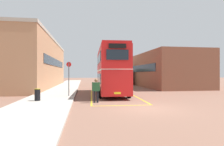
% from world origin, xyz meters
% --- Properties ---
extents(ground_plane, '(135.60, 135.60, 0.00)m').
position_xyz_m(ground_plane, '(0.00, 14.40, 0.00)').
color(ground_plane, brown).
extents(sidewalk_left, '(4.00, 57.60, 0.14)m').
position_xyz_m(sidewalk_left, '(-6.50, 16.80, 0.07)').
color(sidewalk_left, '#A39E93').
rests_on(sidewalk_left, ground).
extents(brick_building_left, '(6.27, 24.54, 7.37)m').
position_xyz_m(brick_building_left, '(-11.17, 19.76, 3.69)').
color(brick_building_left, '#AD7A56').
rests_on(brick_building_left, ground).
extents(depot_building_right, '(7.74, 15.57, 5.38)m').
position_xyz_m(depot_building_right, '(9.34, 17.96, 2.69)').
color(depot_building_right, brown).
rests_on(depot_building_right, ground).
extents(double_decker_bus, '(3.14, 10.13, 4.75)m').
position_xyz_m(double_decker_bus, '(-0.92, 8.13, 2.51)').
color(double_decker_bus, black).
rests_on(double_decker_bus, ground).
extents(single_deck_bus, '(3.62, 9.15, 3.02)m').
position_xyz_m(single_deck_bus, '(2.99, 25.97, 1.64)').
color(single_deck_bus, black).
rests_on(single_deck_bus, ground).
extents(pedestrian_boarding, '(0.59, 0.26, 1.76)m').
position_xyz_m(pedestrian_boarding, '(-2.83, 2.63, 1.02)').
color(pedestrian_boarding, black).
rests_on(pedestrian_boarding, ground).
extents(litter_bin, '(0.43, 0.43, 0.89)m').
position_xyz_m(litter_bin, '(-7.09, 3.34, 0.59)').
color(litter_bin, black).
rests_on(litter_bin, sidewalk_left).
extents(bus_stop_sign, '(0.44, 0.09, 3.04)m').
position_xyz_m(bus_stop_sign, '(-5.03, 6.00, 1.95)').
color(bus_stop_sign, '#4C4C51').
rests_on(bus_stop_sign, sidewalk_left).
extents(bay_marking_yellow, '(4.70, 12.21, 0.01)m').
position_xyz_m(bay_marking_yellow, '(-0.96, 6.24, 0.00)').
color(bay_marking_yellow, gold).
rests_on(bay_marking_yellow, ground).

